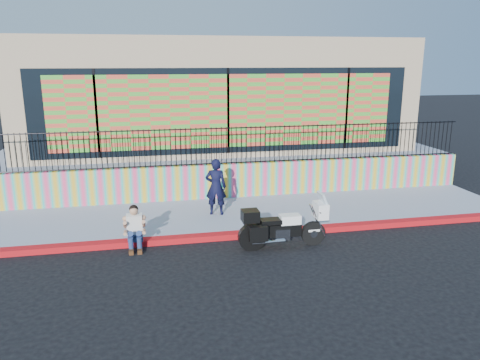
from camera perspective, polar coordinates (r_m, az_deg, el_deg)
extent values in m
plane|color=black|center=(12.38, 2.02, -6.87)|extent=(90.00, 90.00, 0.00)
cube|color=red|center=(12.35, 2.02, -6.54)|extent=(16.00, 0.30, 0.15)
cube|color=#959DB3|center=(13.86, 0.43, -4.16)|extent=(16.00, 3.00, 0.15)
cube|color=#FF4377|center=(15.19, -0.82, -0.04)|extent=(16.00, 0.20, 1.10)
cube|color=#959DB3|center=(20.12, -3.54, 3.30)|extent=(16.00, 10.00, 1.25)
cube|color=tan|center=(19.59, -3.58, 10.75)|extent=(14.00, 8.00, 4.00)
cube|color=black|center=(15.66, -1.46, 8.39)|extent=(12.60, 0.04, 2.80)
cube|color=#DF4C31|center=(15.63, -1.44, 8.38)|extent=(11.48, 0.02, 2.40)
cylinder|color=black|center=(11.86, 8.90, -6.44)|extent=(0.61, 0.13, 0.61)
cylinder|color=black|center=(11.43, 1.47, -7.07)|extent=(0.61, 0.13, 0.61)
cube|color=black|center=(11.57, 5.27, -6.04)|extent=(0.88, 0.26, 0.31)
cube|color=silver|center=(11.59, 5.04, -6.48)|extent=(0.37, 0.31, 0.28)
cube|color=white|center=(11.53, 6.10, -4.77)|extent=(0.51, 0.29, 0.22)
cube|color=black|center=(11.40, 3.74, -5.04)|extent=(0.51, 0.31, 0.11)
cube|color=white|center=(11.72, 9.78, -3.63)|extent=(0.28, 0.48, 0.39)
cube|color=silver|center=(11.65, 10.01, -2.23)|extent=(0.17, 0.42, 0.31)
cube|color=black|center=(11.22, 1.25, -4.38)|extent=(0.41, 0.39, 0.28)
cube|color=black|center=(11.13, 2.26, -6.57)|extent=(0.44, 0.17, 0.37)
cube|color=black|center=(11.63, 1.61, -5.62)|extent=(0.44, 0.17, 0.37)
cube|color=white|center=(11.83, 8.92, -6.02)|extent=(0.29, 0.15, 0.06)
imported|color=black|center=(13.41, -2.96, -0.83)|extent=(0.68, 0.53, 1.64)
cube|color=navy|center=(11.94, -12.63, -6.80)|extent=(0.36, 0.28, 0.18)
cube|color=silver|center=(11.79, -12.73, -5.28)|extent=(0.38, 0.27, 0.54)
sphere|color=tan|center=(11.63, -12.83, -3.67)|extent=(0.21, 0.21, 0.21)
cube|color=#472814|center=(11.61, -13.11, -8.47)|extent=(0.11, 0.26, 0.10)
cube|color=#472814|center=(11.60, -12.11, -8.42)|extent=(0.11, 0.26, 0.10)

